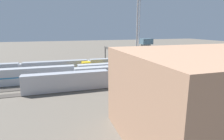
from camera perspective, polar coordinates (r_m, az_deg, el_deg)
ground_plane at (r=70.79m, az=0.51°, el=-1.11°), size 400.00×400.00×0.00m
track_bed_0 at (r=84.84m, az=-2.58°, el=1.24°), size 140.00×2.80×0.12m
track_bed_1 at (r=80.12m, az=-1.67°, el=0.56°), size 140.00×2.80×0.12m
track_bed_2 at (r=75.43m, az=-0.64°, el=-0.20°), size 140.00×2.80×0.12m
track_bed_3 at (r=70.78m, az=0.51°, el=-1.06°), size 140.00×2.80×0.12m
track_bed_4 at (r=66.18m, az=1.83°, el=-2.04°), size 140.00×2.80×0.12m
track_bed_5 at (r=61.64m, az=3.35°, el=-3.17°), size 140.00×2.80×0.12m
track_bed_6 at (r=57.19m, az=5.11°, el=-4.47°), size 140.00×2.80×0.12m
train_on_track_1 at (r=78.79m, az=-4.41°, el=1.80°), size 114.80×3.06×4.40m
train_on_track_6 at (r=58.89m, az=10.40°, el=-1.54°), size 71.40×3.00×5.00m
train_on_track_4 at (r=64.80m, az=-0.30°, el=-0.04°), size 119.80×3.06×5.00m
train_on_track_3 at (r=68.40m, az=-5.66°, el=0.20°), size 10.00×3.00×5.00m
train_on_track_2 at (r=75.93m, az=1.83°, el=1.86°), size 119.80×3.00×5.00m
train_on_track_5 at (r=70.41m, az=18.78°, el=0.31°), size 71.40×3.06×5.00m
light_mast_0 at (r=93.48m, az=8.43°, el=14.22°), size 2.80×0.70×31.37m
light_mast_1 at (r=51.38m, az=7.82°, el=15.41°), size 2.80×0.70×31.06m
signal_gantry at (r=69.79m, az=1.59°, el=5.09°), size 0.70×35.00×8.80m
control_tower at (r=105.88m, az=10.33°, el=6.99°), size 6.00×6.00×11.39m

